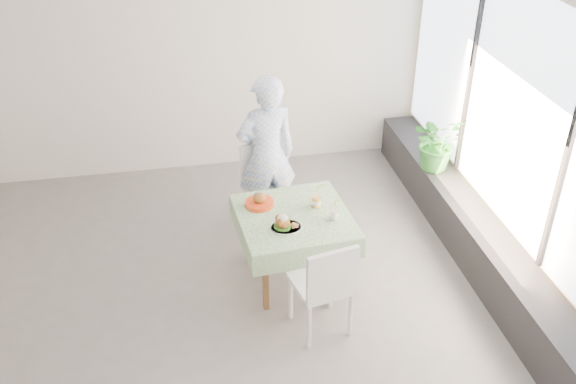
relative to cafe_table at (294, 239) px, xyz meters
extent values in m
plane|color=#63605D|center=(-0.91, -0.02, -0.46)|extent=(6.00, 6.00, 0.00)
plane|color=white|center=(-0.91, -0.02, 2.34)|extent=(6.00, 6.00, 0.00)
cube|color=silver|center=(-0.91, 2.48, 0.94)|extent=(6.00, 0.02, 2.80)
cube|color=silver|center=(2.09, -0.02, 0.94)|extent=(0.02, 5.00, 2.80)
cube|color=#D1E0F9|center=(2.06, -0.02, 1.19)|extent=(0.01, 4.80, 2.18)
cube|color=black|center=(1.89, -0.02, -0.21)|extent=(0.40, 4.80, 0.50)
cube|color=brown|center=(0.00, 0.00, 0.25)|extent=(0.97, 0.97, 0.04)
cube|color=white|center=(0.00, 0.00, 0.28)|extent=(1.12, 1.12, 0.01)
cube|color=white|center=(-0.09, 0.86, 0.04)|extent=(0.59, 0.59, 0.04)
cube|color=white|center=(-0.16, 1.07, 0.30)|extent=(0.46, 0.18, 0.47)
cube|color=white|center=(0.09, -0.74, 0.04)|extent=(0.55, 0.55, 0.04)
cube|color=white|center=(0.14, -0.94, 0.29)|extent=(0.47, 0.14, 0.47)
imported|color=#96B6F1|center=(-0.11, 0.95, 0.43)|extent=(0.72, 0.53, 1.78)
cylinder|color=white|center=(-0.12, -0.20, 0.29)|extent=(0.29, 0.29, 0.02)
cylinder|color=#1A4C13|center=(-0.15, -0.20, 0.30)|extent=(0.16, 0.16, 0.02)
ellipsoid|color=#955A24|center=(-0.15, -0.20, 0.35)|extent=(0.14, 0.12, 0.11)
ellipsoid|color=white|center=(-0.15, -0.20, 0.40)|extent=(0.10, 0.09, 0.07)
cylinder|color=#A20F11|center=(-0.03, -0.21, 0.31)|extent=(0.05, 0.05, 0.03)
cylinder|color=white|center=(0.23, 0.10, 0.35)|extent=(0.09, 0.09, 0.13)
cylinder|color=#FCA915|center=(0.23, 0.10, 0.33)|extent=(0.08, 0.08, 0.10)
cylinder|color=white|center=(0.23, 0.10, 0.42)|extent=(0.10, 0.10, 0.01)
cylinder|color=yellow|center=(0.24, 0.10, 0.47)|extent=(0.01, 0.03, 0.18)
cylinder|color=white|center=(0.35, -0.13, 0.34)|extent=(0.08, 0.08, 0.12)
cylinder|color=white|center=(0.35, -0.13, 0.33)|extent=(0.07, 0.07, 0.08)
cylinder|color=white|center=(0.35, -0.13, 0.40)|extent=(0.08, 0.08, 0.01)
cylinder|color=yellow|center=(0.36, -0.13, 0.44)|extent=(0.01, 0.03, 0.16)
cylinder|color=#BC3613|center=(-0.30, 0.23, 0.30)|extent=(0.28, 0.28, 0.04)
cylinder|color=white|center=(-0.30, 0.23, 0.32)|extent=(0.23, 0.23, 0.02)
ellipsoid|color=#955A24|center=(-0.30, 0.23, 0.36)|extent=(0.12, 0.12, 0.11)
imported|color=#2B6F25|center=(1.84, 1.02, 0.37)|extent=(0.70, 0.64, 0.65)
camera|label=1|loc=(-1.01, -4.93, 3.65)|focal=40.00mm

